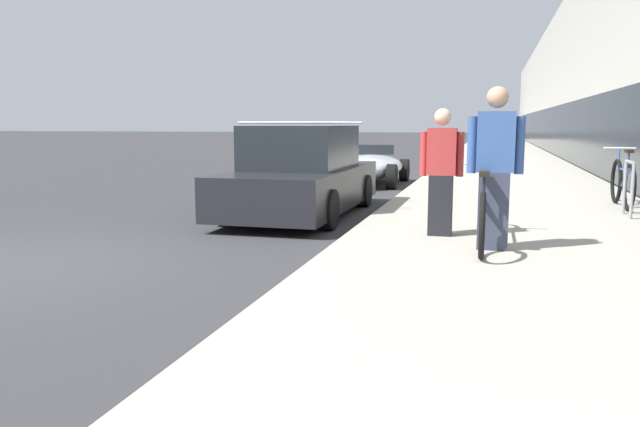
# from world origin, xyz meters

# --- Properties ---
(sidewalk_slab) EXTENTS (4.49, 70.00, 0.16)m
(sidewalk_slab) POSITION_xyz_m (5.64, 21.00, 0.08)
(sidewalk_slab) COLOR #A39E8E
(sidewalk_slab) RESTS_ON ground
(tandem_bicycle) EXTENTS (0.52, 2.57, 0.89)m
(tandem_bicycle) POSITION_xyz_m (5.09, 2.04, 0.54)
(tandem_bicycle) COLOR black
(tandem_bicycle) RESTS_ON sidewalk_slab
(person_rider) EXTENTS (0.61, 0.24, 1.79)m
(person_rider) POSITION_xyz_m (5.20, 1.72, 1.05)
(person_rider) COLOR #33384C
(person_rider) RESTS_ON sidewalk_slab
(person_bystander) EXTENTS (0.54, 0.21, 1.58)m
(person_bystander) POSITION_xyz_m (4.56, 2.45, 0.95)
(person_bystander) COLOR black
(person_bystander) RESTS_ON sidewalk_slab
(bike_rack_hoop) EXTENTS (0.05, 0.60, 0.84)m
(bike_rack_hoop) POSITION_xyz_m (7.17, 4.82, 0.67)
(bike_rack_hoop) COLOR gray
(bike_rack_hoop) RESTS_ON sidewalk_slab
(cruiser_bike_nearest) EXTENTS (0.52, 1.86, 0.99)m
(cruiser_bike_nearest) POSITION_xyz_m (7.30, 5.96, 0.57)
(cruiser_bike_nearest) COLOR black
(cruiser_bike_nearest) RESTS_ON sidewalk_slab
(parked_sedan_curbside) EXTENTS (1.86, 4.45, 1.58)m
(parked_sedan_curbside) POSITION_xyz_m (2.07, 4.67, 0.68)
(parked_sedan_curbside) COLOR black
(parked_sedan_curbside) RESTS_ON ground
(vintage_roadster_curbside) EXTENTS (1.77, 3.89, 1.00)m
(vintage_roadster_curbside) POSITION_xyz_m (2.12, 10.41, 0.43)
(vintage_roadster_curbside) COLOR silver
(vintage_roadster_curbside) RESTS_ON ground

